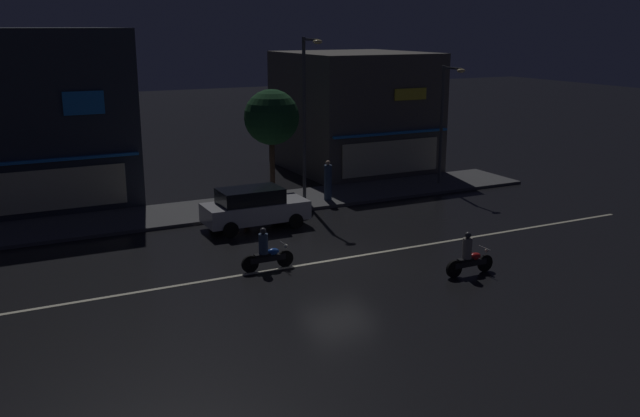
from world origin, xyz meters
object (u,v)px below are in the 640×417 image
pedestrian_on_sidewalk (328,182)px  parked_car_near_kerb (254,207)px  streetlamp_mid (306,107)px  motorcycle_following (469,257)px  traffic_cone (246,216)px  motorcycle_lead (266,252)px  streetlamp_east (445,114)px

pedestrian_on_sidewalk → parked_car_near_kerb: (-4.66, -2.36, -0.15)m
pedestrian_on_sidewalk → streetlamp_mid: bearing=115.4°
motorcycle_following → traffic_cone: (-4.32, 9.51, -0.36)m
pedestrian_on_sidewalk → parked_car_near_kerb: bearing=164.8°
streetlamp_mid → motorcycle_lead: streetlamp_mid is taller
pedestrian_on_sidewalk → motorcycle_following: (-0.35, -10.98, -0.39)m
streetlamp_east → traffic_cone: (-11.59, -1.90, -3.50)m
streetlamp_east → motorcycle_following: (-7.27, -11.41, -3.14)m
motorcycle_lead → motorcycle_following: 6.85m
pedestrian_on_sidewalk → parked_car_near_kerb: size_ratio=0.44×
streetlamp_east → parked_car_near_kerb: streetlamp_east is taller
streetlamp_east → traffic_cone: size_ratio=10.99×
streetlamp_mid → streetlamp_east: size_ratio=1.24×
streetlamp_east → motorcycle_lead: 15.66m
streetlamp_mid → traffic_cone: (-3.73, -1.86, -4.26)m
streetlamp_east → parked_car_near_kerb: size_ratio=1.41×
motorcycle_lead → motorcycle_following: bearing=-25.0°
streetlamp_mid → streetlamp_east: (7.86, 0.04, -0.76)m
parked_car_near_kerb → motorcycle_following: 9.64m
parked_car_near_kerb → traffic_cone: size_ratio=7.82×
streetlamp_mid → pedestrian_on_sidewalk: size_ratio=3.96×
pedestrian_on_sidewalk → motorcycle_following: 10.99m
streetlamp_mid → traffic_cone: streetlamp_mid is taller
streetlamp_mid → traffic_cone: 5.96m
parked_car_near_kerb → pedestrian_on_sidewalk: bearing=-153.1°
motorcycle_lead → motorcycle_following: size_ratio=1.00×
streetlamp_mid → streetlamp_east: 7.89m
motorcycle_lead → traffic_cone: 6.21m
streetlamp_east → motorcycle_following: size_ratio=3.18×
streetlamp_mid → traffic_cone: bearing=-153.5°
motorcycle_lead → motorcycle_following: (5.88, -3.51, 0.00)m
pedestrian_on_sidewalk → traffic_cone: 4.95m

